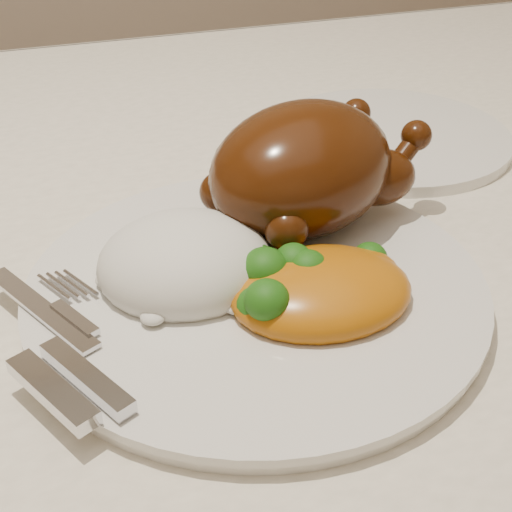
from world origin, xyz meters
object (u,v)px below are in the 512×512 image
object	(u,v)px
dining_table	(68,345)
side_plate	(389,136)
dinner_plate	(256,288)
roast_chicken	(306,167)

from	to	relation	value
dining_table	side_plate	size ratio (longest dim) A/B	6.75
dining_table	side_plate	world-z (taller)	side_plate
dinner_plate	side_plate	bearing A→B (deg)	44.18
dinner_plate	roast_chicken	distance (m)	0.10
dinner_plate	dining_table	bearing A→B (deg)	137.76
dinner_plate	side_plate	xyz separation A→B (m)	(0.21, 0.20, -0.00)
side_plate	roast_chicken	size ratio (longest dim) A/B	1.17
dinner_plate	roast_chicken	size ratio (longest dim) A/B	1.52
side_plate	roast_chicken	bearing A→B (deg)	-136.69
dinner_plate	side_plate	distance (m)	0.29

